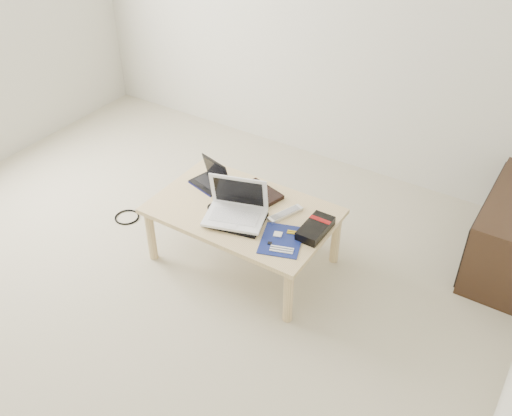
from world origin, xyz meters
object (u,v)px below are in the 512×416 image
Objects in this scene: coffee_table at (243,216)px; gpu_box at (315,228)px; netbook at (211,179)px; white_laptop at (236,209)px.

coffee_table is 4.26× the size of gpu_box.
netbook is at bearing 158.98° from coffee_table.
netbook is at bearing 173.95° from gpu_box.
gpu_box is at bearing 4.77° from coffee_table.
gpu_box is at bearing -6.05° from netbook.
netbook is 0.80m from gpu_box.
netbook is 0.41m from white_laptop.
coffee_table is at bearing -175.23° from gpu_box.
netbook reaches higher than gpu_box.
netbook is at bearing 147.43° from white_laptop.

